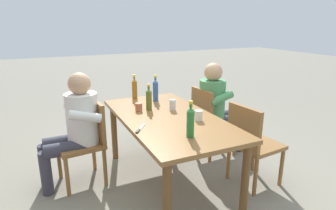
% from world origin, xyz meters
% --- Properties ---
extents(ground_plane, '(24.00, 24.00, 0.00)m').
position_xyz_m(ground_plane, '(0.00, 0.00, 0.00)').
color(ground_plane, gray).
extents(dining_table, '(1.72, 0.90, 0.74)m').
position_xyz_m(dining_table, '(0.00, 0.00, 0.65)').
color(dining_table, olive).
rests_on(dining_table, ground_plane).
extents(chair_near_right, '(0.46, 0.46, 0.87)m').
position_xyz_m(chair_near_right, '(0.38, -0.75, 0.49)').
color(chair_near_right, olive).
rests_on(chair_near_right, ground_plane).
extents(chair_far_right, '(0.49, 0.49, 0.87)m').
position_xyz_m(chair_far_right, '(0.40, 0.75, 0.49)').
color(chair_far_right, olive).
rests_on(chair_far_right, ground_plane).
extents(chair_near_left, '(0.48, 0.48, 0.87)m').
position_xyz_m(chair_near_left, '(-0.39, -0.75, 0.49)').
color(chair_near_left, olive).
rests_on(chair_near_left, ground_plane).
extents(person_in_white_shirt, '(0.47, 0.61, 1.18)m').
position_xyz_m(person_in_white_shirt, '(0.39, -0.86, 0.66)').
color(person_in_white_shirt, '#4C935B').
rests_on(person_in_white_shirt, ground_plane).
extents(person_in_plaid_shirt, '(0.47, 0.61, 1.18)m').
position_xyz_m(person_in_plaid_shirt, '(0.39, 0.86, 0.66)').
color(person_in_plaid_shirt, white).
rests_on(person_in_plaid_shirt, ground_plane).
extents(bottle_green, '(0.06, 0.06, 0.31)m').
position_xyz_m(bottle_green, '(-0.55, 0.05, 0.87)').
color(bottle_green, '#287A38').
rests_on(bottle_green, dining_table).
extents(bottle_blue, '(0.06, 0.06, 0.31)m').
position_xyz_m(bottle_blue, '(0.58, -0.11, 0.87)').
color(bottle_blue, '#2D56A3').
rests_on(bottle_blue, dining_table).
extents(bottle_olive, '(0.06, 0.06, 0.28)m').
position_xyz_m(bottle_olive, '(0.29, 0.09, 0.86)').
color(bottle_olive, '#566623').
rests_on(bottle_olive, dining_table).
extents(bottle_amber, '(0.06, 0.06, 0.30)m').
position_xyz_m(bottle_amber, '(0.79, 0.08, 0.87)').
color(bottle_amber, '#996019').
rests_on(bottle_amber, dining_table).
extents(cup_white, '(0.07, 0.07, 0.10)m').
position_xyz_m(cup_white, '(-0.23, -0.22, 0.79)').
color(cup_white, white).
rests_on(cup_white, dining_table).
extents(cup_glass, '(0.07, 0.07, 0.12)m').
position_xyz_m(cup_glass, '(0.17, -0.13, 0.80)').
color(cup_glass, silver).
rests_on(cup_glass, dining_table).
extents(cup_terracotta, '(0.07, 0.07, 0.09)m').
position_xyz_m(cup_terracotta, '(0.30, 0.20, 0.78)').
color(cup_terracotta, '#BC6B47').
rests_on(cup_terracotta, dining_table).
extents(table_knife, '(0.20, 0.16, 0.01)m').
position_xyz_m(table_knife, '(-0.21, 0.37, 0.74)').
color(table_knife, silver).
rests_on(table_knife, dining_table).
extents(backpack_by_near_side, '(0.29, 0.21, 0.40)m').
position_xyz_m(backpack_by_near_side, '(1.31, -0.46, 0.19)').
color(backpack_by_near_side, black).
rests_on(backpack_by_near_side, ground_plane).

